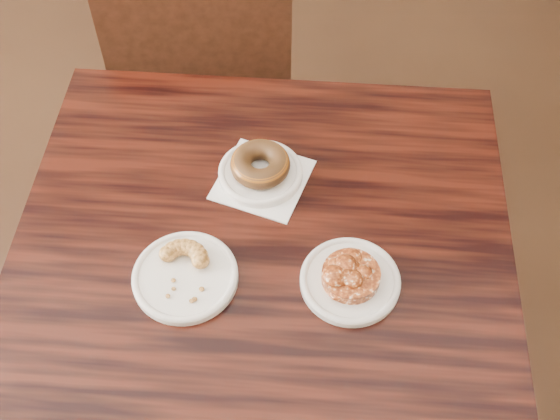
# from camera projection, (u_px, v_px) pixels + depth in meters

# --- Properties ---
(cafe_table) EXTENTS (0.85, 0.85, 0.75)m
(cafe_table) POSITION_uv_depth(u_px,v_px,m) (265.00, 350.00, 1.48)
(cafe_table) COLOR black
(cafe_table) RESTS_ON floor
(chair_far) EXTENTS (0.53, 0.53, 0.90)m
(chair_far) POSITION_uv_depth(u_px,v_px,m) (203.00, 78.00, 1.86)
(chair_far) COLOR black
(chair_far) RESTS_ON floor
(napkin) EXTENTS (0.19, 0.19, 0.00)m
(napkin) POSITION_uv_depth(u_px,v_px,m) (263.00, 180.00, 1.27)
(napkin) COLOR white
(napkin) RESTS_ON cafe_table
(plate_donut) EXTENTS (0.15, 0.15, 0.01)m
(plate_donut) POSITION_uv_depth(u_px,v_px,m) (260.00, 173.00, 1.27)
(plate_donut) COLOR white
(plate_donut) RESTS_ON napkin
(plate_cruller) EXTENTS (0.17, 0.17, 0.01)m
(plate_cruller) POSITION_uv_depth(u_px,v_px,m) (185.00, 277.00, 1.14)
(plate_cruller) COLOR white
(plate_cruller) RESTS_ON cafe_table
(plate_fritter) EXTENTS (0.16, 0.16, 0.01)m
(plate_fritter) POSITION_uv_depth(u_px,v_px,m) (350.00, 281.00, 1.14)
(plate_fritter) COLOR silver
(plate_fritter) RESTS_ON cafe_table
(glazed_donut) EXTENTS (0.11, 0.11, 0.04)m
(glazed_donut) POSITION_uv_depth(u_px,v_px,m) (260.00, 164.00, 1.25)
(glazed_donut) COLOR brown
(glazed_donut) RESTS_ON plate_donut
(apple_fritter) EXTENTS (0.13, 0.13, 0.03)m
(apple_fritter) POSITION_uv_depth(u_px,v_px,m) (351.00, 274.00, 1.12)
(apple_fritter) COLOR #471807
(apple_fritter) RESTS_ON plate_fritter
(cruller_fragment) EXTENTS (0.10, 0.10, 0.03)m
(cruller_fragment) POSITION_uv_depth(u_px,v_px,m) (184.00, 271.00, 1.13)
(cruller_fragment) COLOR brown
(cruller_fragment) RESTS_ON plate_cruller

